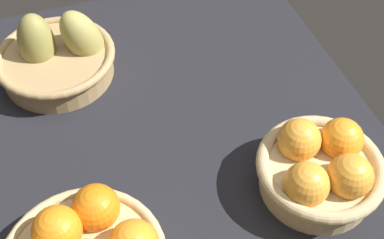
{
  "coord_description": "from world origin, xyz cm",
  "views": [
    {
      "loc": [
        -56.21,
        15.98,
        73.06
      ],
      "look_at": [
        -3.15,
        -2.12,
        7.0
      ],
      "focal_mm": 46.34,
      "sensor_mm": 36.0,
      "label": 1
    }
  ],
  "objects": [
    {
      "name": "basket_far_right_pears",
      "position": [
        20.58,
        17.61,
        7.16
      ],
      "size": [
        23.32,
        24.12,
        14.42
      ],
      "color": "tan",
      "rests_on": "market_tray"
    },
    {
      "name": "market_tray",
      "position": [
        0.0,
        0.0,
        1.5
      ],
      "size": [
        84.0,
        72.0,
        3.0
      ],
      "primitive_type": "cube",
      "color": "black",
      "rests_on": "ground"
    },
    {
      "name": "basket_near_left",
      "position": [
        -20.17,
        -17.95,
        7.86
      ],
      "size": [
        20.62,
        20.62,
        10.94
      ],
      "color": "tan",
      "rests_on": "market_tray"
    }
  ]
}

